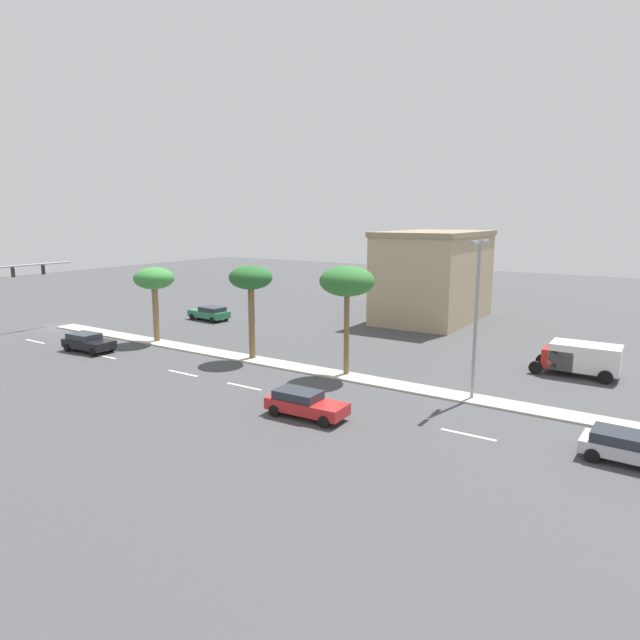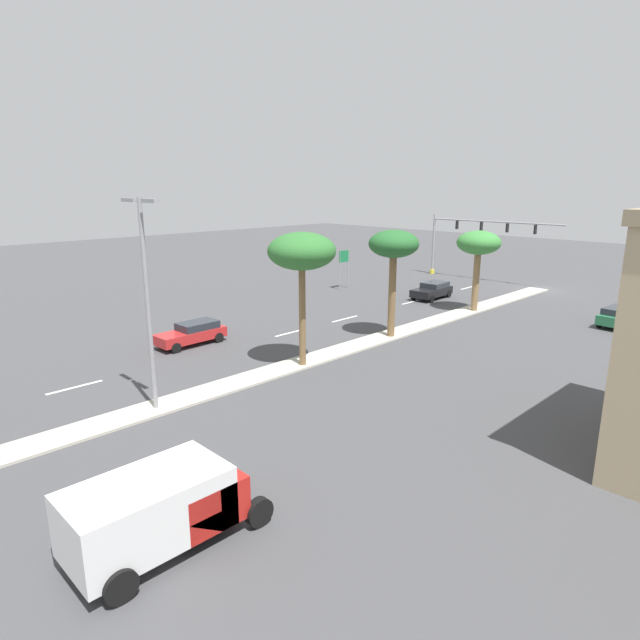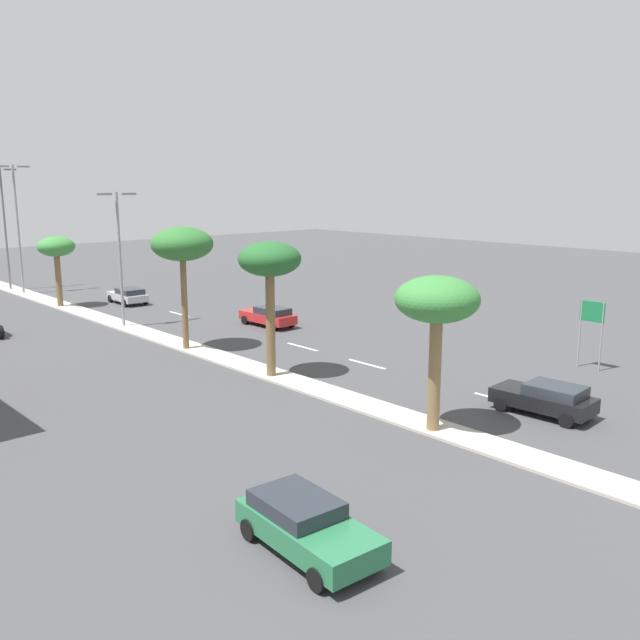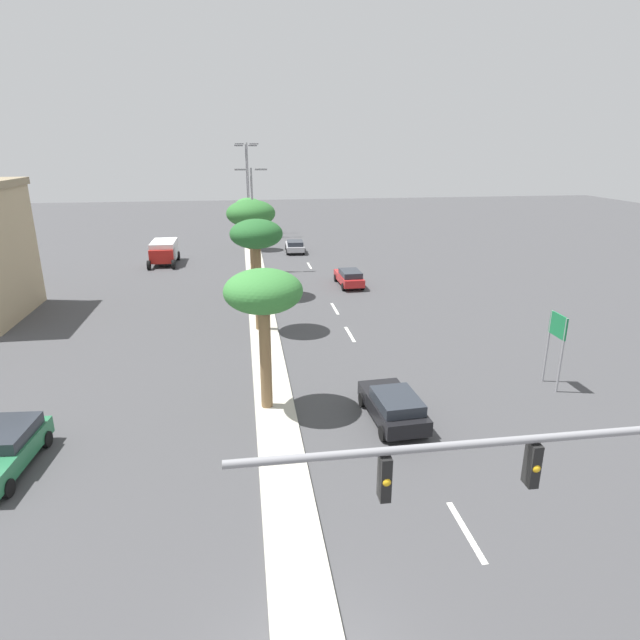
% 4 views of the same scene
% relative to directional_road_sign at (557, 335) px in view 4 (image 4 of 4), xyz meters
% --- Properties ---
extents(ground_plane, '(160.00, 160.00, 0.00)m').
position_rel_directional_road_sign_xyz_m(ground_plane, '(-13.71, 15.37, -2.71)').
color(ground_plane, '#424244').
extents(median_curb, '(1.80, 73.70, 0.12)m').
position_rel_directional_road_sign_xyz_m(median_curb, '(-13.71, 23.56, -2.65)').
color(median_curb, '#B7B2A3').
rests_on(median_curb, ground).
extents(lane_stripe_trailing, '(0.20, 2.80, 0.01)m').
position_rel_directional_road_sign_xyz_m(lane_stripe_trailing, '(-8.34, -9.29, -2.70)').
color(lane_stripe_trailing, silver).
rests_on(lane_stripe_trailing, ground).
extents(lane_stripe_left, '(0.20, 2.80, 0.01)m').
position_rel_directional_road_sign_xyz_m(lane_stripe_left, '(-8.34, 0.23, -2.70)').
color(lane_stripe_left, silver).
rests_on(lane_stripe_left, ground).
extents(lane_stripe_center, '(0.20, 2.80, 0.01)m').
position_rel_directional_road_sign_xyz_m(lane_stripe_center, '(-8.34, 8.90, -2.70)').
color(lane_stripe_center, silver).
rests_on(lane_stripe_center, ground).
extents(lane_stripe_far, '(0.20, 2.80, 0.01)m').
position_rel_directional_road_sign_xyz_m(lane_stripe_far, '(-8.34, 14.45, -2.70)').
color(lane_stripe_far, silver).
rests_on(lane_stripe_far, ground).
extents(lane_stripe_right, '(0.20, 2.80, 0.01)m').
position_rel_directional_road_sign_xyz_m(lane_stripe_right, '(-8.34, 29.10, -2.70)').
color(lane_stripe_right, silver).
rests_on(lane_stripe_right, ground).
extents(directional_road_sign, '(0.10, 1.37, 3.77)m').
position_rel_directional_road_sign_xyz_m(directional_road_sign, '(0.00, 0.00, 0.00)').
color(directional_road_sign, gray).
rests_on(directional_road_sign, ground).
extents(palm_tree_trailing, '(3.39, 3.39, 6.37)m').
position_rel_directional_road_sign_xyz_m(palm_tree_trailing, '(-14.05, -0.25, 2.68)').
color(palm_tree_trailing, olive).
rests_on(palm_tree_trailing, median_curb).
extents(palm_tree_rear, '(3.25, 3.25, 7.04)m').
position_rel_directional_road_sign_xyz_m(palm_tree_rear, '(-13.97, 10.50, 3.35)').
color(palm_tree_rear, brown).
rests_on(palm_tree_rear, median_curb).
extents(palm_tree_left, '(3.70, 3.70, 7.40)m').
position_rel_directional_road_sign_xyz_m(palm_tree_left, '(-14.10, 18.70, 3.70)').
color(palm_tree_left, brown).
rests_on(palm_tree_left, median_curb).
extents(palm_tree_far, '(2.96, 2.96, 5.71)m').
position_rel_directional_road_sign_xyz_m(palm_tree_far, '(-13.99, 38.32, 2.14)').
color(palm_tree_far, brown).
rests_on(palm_tree_far, median_curb).
extents(street_lamp_center, '(2.90, 0.24, 9.35)m').
position_rel_directional_road_sign_xyz_m(street_lamp_center, '(-13.78, 27.54, 2.92)').
color(street_lamp_center, gray).
rests_on(street_lamp_center, median_curb).
extents(street_lamp_outboard, '(2.90, 0.24, 11.54)m').
position_rel_directional_road_sign_xyz_m(street_lamp_outboard, '(-13.76, 47.47, 4.05)').
color(street_lamp_outboard, gray).
rests_on(street_lamp_outboard, median_curb).
extents(street_lamp_inboard, '(2.90, 0.24, 11.32)m').
position_rel_directional_road_sign_xyz_m(street_lamp_inboard, '(-13.85, 50.71, 3.94)').
color(street_lamp_inboard, slate).
rests_on(street_lamp_inboard, median_curb).
extents(sedan_black_outboard, '(2.24, 4.45, 1.44)m').
position_rel_directional_road_sign_xyz_m(sedan_black_outboard, '(-8.71, -2.30, -1.94)').
color(sedan_black_outboard, black).
rests_on(sedan_black_outboard, ground).
extents(sedan_silver_right, '(2.16, 4.32, 1.35)m').
position_rel_directional_road_sign_xyz_m(sedan_silver_right, '(-9.07, 36.08, -1.98)').
color(sedan_silver_right, '#B2B2B7').
rests_on(sedan_silver_right, ground).
extents(sedan_red_near, '(1.95, 4.56, 1.42)m').
position_rel_directional_road_sign_xyz_m(sedan_red_near, '(-6.00, 20.78, -1.95)').
color(sedan_red_near, red).
rests_on(sedan_red_near, ground).
extents(sedan_green_far, '(2.37, 4.67, 1.46)m').
position_rel_directional_road_sign_xyz_m(sedan_green_far, '(-23.95, -3.57, -1.92)').
color(sedan_green_far, '#287047').
rests_on(sedan_green_far, ground).
extents(box_truck, '(2.58, 5.53, 2.25)m').
position_rel_directional_road_sign_xyz_m(box_truck, '(-22.66, 32.04, -1.45)').
color(box_truck, '#B21E19').
rests_on(box_truck, ground).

